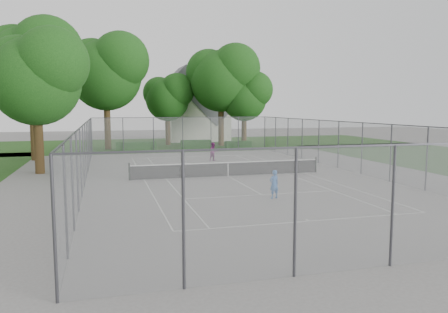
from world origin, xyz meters
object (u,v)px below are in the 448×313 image
object	(u,v)px
tennis_net	(228,169)
girl_player	(274,184)
house	(197,111)
woman_player	(214,152)

from	to	relation	value
tennis_net	girl_player	world-z (taller)	girl_player
tennis_net	house	world-z (taller)	house
tennis_net	house	bearing A→B (deg)	81.82
house	woman_player	size ratio (longest dim) A/B	6.27
girl_player	tennis_net	bearing A→B (deg)	-102.52
tennis_net	woman_player	xyz separation A→B (m)	(1.04, 8.08, 0.28)
house	woman_player	distance (m)	23.30
woman_player	tennis_net	bearing A→B (deg)	-115.81
tennis_net	woman_player	distance (m)	8.15
house	girl_player	distance (m)	38.64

